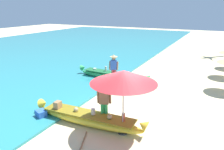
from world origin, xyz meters
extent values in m
plane|color=beige|center=(0.00, 0.00, 0.00)|extent=(80.00, 80.00, 0.00)
cube|color=teal|center=(-14.07, 8.00, 0.05)|extent=(24.00, 56.00, 0.10)
ellipsoid|color=yellow|center=(-0.86, -1.07, 0.22)|extent=(4.49, 0.88, 0.44)
cone|color=yellow|center=(1.32, -0.99, 0.49)|extent=(0.42, 0.44, 0.50)
cone|color=yellow|center=(-3.04, -1.15, 0.49)|extent=(0.42, 0.44, 0.50)
cube|color=olive|center=(-0.86, -1.07, 0.44)|extent=(3.78, 0.86, 0.04)
cube|color=#9E754C|center=(-2.22, -1.22, 0.60)|extent=(0.23, 0.30, 0.31)
sphere|color=tan|center=(-1.40, -1.12, 0.53)|extent=(0.19, 0.19, 0.19)
cylinder|color=silver|center=(-0.66, -1.03, 0.57)|extent=(0.17, 0.17, 0.25)
sphere|color=tan|center=(0.06, -1.05, 0.54)|extent=(0.19, 0.19, 0.19)
cylinder|color=#B74C38|center=(0.58, -0.98, 0.60)|extent=(0.13, 0.13, 0.32)
ellipsoid|color=#38B760|center=(-2.50, 4.26, 0.24)|extent=(4.62, 0.91, 0.47)
cone|color=#38B760|center=(-0.26, 4.14, 0.52)|extent=(0.42, 0.42, 0.47)
cone|color=#38B760|center=(-4.74, 4.37, 0.52)|extent=(0.42, 0.42, 0.47)
cube|color=#1E6435|center=(-2.50, 4.26, 0.47)|extent=(3.89, 0.88, 0.04)
cylinder|color=silver|center=(-3.84, 4.39, 0.52)|extent=(0.20, 0.20, 0.10)
cylinder|color=silver|center=(-3.02, 4.38, 0.63)|extent=(0.12, 0.12, 0.32)
cylinder|color=#2D2D33|center=(-2.27, 4.26, 0.52)|extent=(0.24, 0.24, 0.10)
cylinder|color=#386699|center=(-1.56, 4.16, 0.60)|extent=(0.18, 0.18, 0.26)
cylinder|color=#B2383D|center=(-2.05, 3.71, 0.44)|extent=(0.14, 0.14, 0.88)
cylinder|color=#B2383D|center=(-2.19, 3.68, 0.44)|extent=(0.14, 0.14, 0.88)
cube|color=#3356B2|center=(-2.12, 3.70, 1.16)|extent=(0.40, 0.30, 0.56)
cylinder|color=#9E7051|center=(-1.89, 3.74, 1.11)|extent=(0.14, 0.21, 0.51)
cylinder|color=#9E7051|center=(-2.34, 3.62, 1.11)|extent=(0.14, 0.21, 0.51)
sphere|color=#9E7051|center=(-2.12, 3.70, 1.57)|extent=(0.22, 0.22, 0.22)
cylinder|color=tan|center=(-2.12, 3.70, 1.65)|extent=(0.44, 0.44, 0.02)
cone|color=tan|center=(-2.12, 3.70, 1.72)|extent=(0.26, 0.26, 0.12)
cylinder|color=green|center=(-0.40, -0.77, 0.43)|extent=(0.14, 0.14, 0.87)
cylinder|color=green|center=(-0.27, -0.72, 0.43)|extent=(0.14, 0.14, 0.87)
cube|color=brown|center=(-0.34, -0.74, 1.18)|extent=(0.42, 0.34, 0.62)
cylinder|color=brown|center=(-0.56, -0.81, 1.13)|extent=(0.16, 0.22, 0.57)
cylinder|color=brown|center=(-0.13, -0.64, 1.13)|extent=(0.16, 0.22, 0.57)
sphere|color=brown|center=(-0.34, -0.74, 1.61)|extent=(0.22, 0.22, 0.22)
cylinder|color=#B7B7BC|center=(0.58, -1.02, 1.18)|extent=(0.05, 0.05, 2.35)
cone|color=red|center=(0.58, -1.02, 2.15)|extent=(2.31, 2.31, 0.44)
cylinder|color=#333338|center=(0.58, -1.02, 0.03)|extent=(0.36, 0.36, 0.06)
cube|color=blue|center=(-2.86, -1.53, 0.18)|extent=(0.53, 0.49, 0.36)
cylinder|color=#8E6B47|center=(-0.29, -2.40, 0.03)|extent=(0.67, 1.60, 0.05)
camera|label=1|loc=(3.40, -7.51, 4.38)|focal=35.33mm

